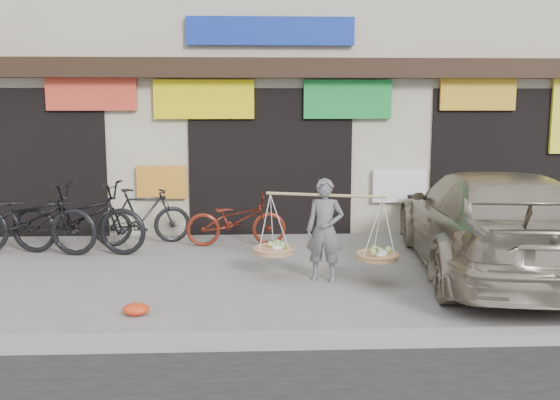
{
  "coord_description": "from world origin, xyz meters",
  "views": [
    {
      "loc": [
        -0.34,
        -7.98,
        2.42
      ],
      "look_at": [
        0.06,
        0.9,
        1.04
      ],
      "focal_mm": 40.0,
      "sensor_mm": 36.0,
      "label": 1
    }
  ],
  "objects_px": {
    "bike_2": "(236,220)",
    "bike_0": "(30,218)",
    "suv": "(490,222)",
    "street_vendor": "(325,235)",
    "bike_1": "(143,216)",
    "bike_3": "(78,218)"
  },
  "relations": [
    {
      "from": "bike_1",
      "to": "bike_3",
      "type": "height_order",
      "value": "bike_3"
    },
    {
      "from": "bike_0",
      "to": "bike_1",
      "type": "distance_m",
      "value": 1.82
    },
    {
      "from": "bike_0",
      "to": "bike_2",
      "type": "height_order",
      "value": "bike_0"
    },
    {
      "from": "bike_3",
      "to": "bike_1",
      "type": "bearing_deg",
      "value": -47.5
    },
    {
      "from": "bike_0",
      "to": "street_vendor",
      "type": "bearing_deg",
      "value": -102.28
    },
    {
      "from": "bike_2",
      "to": "bike_0",
      "type": "bearing_deg",
      "value": 95.65
    },
    {
      "from": "bike_0",
      "to": "bike_3",
      "type": "height_order",
      "value": "same"
    },
    {
      "from": "suv",
      "to": "street_vendor",
      "type": "bearing_deg",
      "value": 13.56
    },
    {
      "from": "bike_2",
      "to": "bike_1",
      "type": "bearing_deg",
      "value": 81.82
    },
    {
      "from": "street_vendor",
      "to": "bike_1",
      "type": "height_order",
      "value": "street_vendor"
    },
    {
      "from": "bike_2",
      "to": "bike_3",
      "type": "height_order",
      "value": "bike_3"
    },
    {
      "from": "bike_0",
      "to": "bike_3",
      "type": "distance_m",
      "value": 0.77
    },
    {
      "from": "bike_2",
      "to": "suv",
      "type": "xyz_separation_m",
      "value": [
        3.68,
        -1.91,
        0.3
      ]
    },
    {
      "from": "bike_2",
      "to": "bike_3",
      "type": "xyz_separation_m",
      "value": [
        -2.55,
        -0.46,
        0.15
      ]
    },
    {
      "from": "street_vendor",
      "to": "bike_3",
      "type": "bearing_deg",
      "value": 171.81
    },
    {
      "from": "bike_0",
      "to": "suv",
      "type": "distance_m",
      "value": 7.15
    },
    {
      "from": "bike_2",
      "to": "street_vendor",
      "type": "bearing_deg",
      "value": -152.25
    },
    {
      "from": "bike_0",
      "to": "suv",
      "type": "bearing_deg",
      "value": -93.14
    },
    {
      "from": "bike_1",
      "to": "bike_2",
      "type": "bearing_deg",
      "value": -113.44
    },
    {
      "from": "bike_2",
      "to": "suv",
      "type": "bearing_deg",
      "value": -119.58
    },
    {
      "from": "street_vendor",
      "to": "bike_0",
      "type": "bearing_deg",
      "value": 175.55
    },
    {
      "from": "bike_3",
      "to": "bike_0",
      "type": "bearing_deg",
      "value": 98.56
    }
  ]
}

